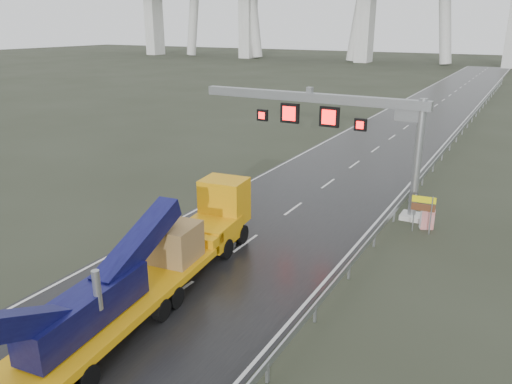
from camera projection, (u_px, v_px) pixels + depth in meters
The scene contains 7 objects.
ground at pixel (109, 343), 18.37m from camera, with size 400.00×400.00×0.00m, color #292D1F.
road at pixel (392, 137), 51.44m from camera, with size 11.00×200.00×0.02m, color black.
guardrail at pixel (436, 160), 40.13m from camera, with size 0.20×140.00×1.40m, color gray, non-canonical shape.
sign_gantry at pixel (340, 119), 30.47m from camera, with size 14.90×1.20×7.42m.
heavy_haul_truck at pixel (160, 260), 21.31m from camera, with size 4.47×17.66×4.11m.
exit_sign_pair at pixel (423, 207), 27.58m from camera, with size 1.28×0.19×2.19m.
striped_barrier at pixel (427, 219), 28.42m from camera, with size 0.73×0.39×1.23m, color red.
Camera 1 is at (12.36, -10.97, 11.18)m, focal length 35.00 mm.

